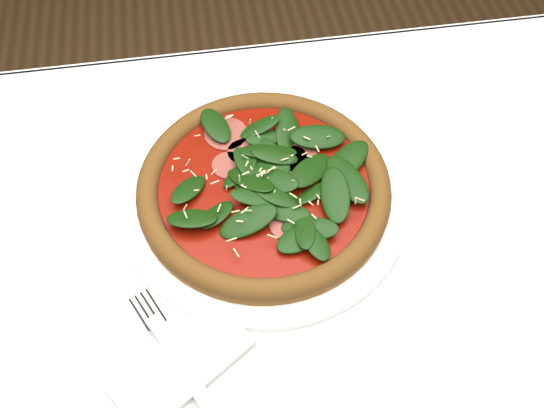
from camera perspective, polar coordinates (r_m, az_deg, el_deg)
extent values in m
cube|color=silver|center=(0.80, -2.01, -5.69)|extent=(1.20, 0.80, 0.04)
cylinder|color=#4D301F|center=(1.42, 18.58, 2.01)|extent=(0.06, 0.06, 0.71)
cube|color=silver|center=(1.12, -4.75, 9.92)|extent=(1.20, 0.01, 0.22)
cylinder|color=white|center=(0.83, -0.76, 0.83)|extent=(0.39, 0.39, 0.01)
torus|color=white|center=(0.82, -0.76, 1.01)|extent=(0.39, 0.39, 0.01)
cylinder|color=#915E23|center=(0.82, -0.77, 1.34)|extent=(0.41, 0.41, 0.01)
torus|color=#9C6324|center=(0.81, -0.78, 1.72)|extent=(0.41, 0.41, 0.03)
cylinder|color=#840904|center=(0.81, -0.78, 1.72)|extent=(0.34, 0.34, 0.00)
cylinder|color=#95443B|center=(0.81, -0.78, 1.91)|extent=(0.30, 0.30, 0.00)
ellipsoid|color=#133509|center=(0.80, -0.79, 2.39)|extent=(0.33, 0.33, 0.03)
cylinder|color=beige|center=(0.79, -0.79, 2.69)|extent=(0.30, 0.30, 0.00)
cube|color=silver|center=(0.72, -8.49, -14.80)|extent=(0.18, 0.15, 0.01)
cube|color=silver|center=(0.71, -8.57, -14.55)|extent=(0.07, 0.13, 0.00)
cube|color=silver|center=(0.74, -11.62, -9.76)|extent=(0.05, 0.06, 0.00)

